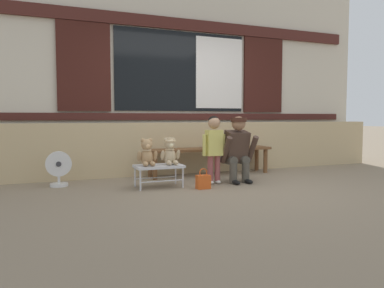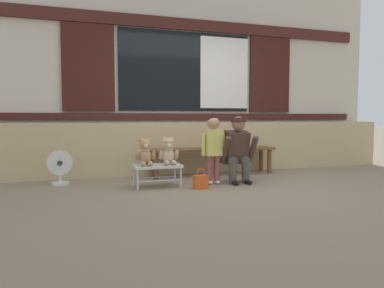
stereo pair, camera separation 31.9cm
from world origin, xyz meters
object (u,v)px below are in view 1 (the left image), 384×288
(teddy_bear_with_hat, at_px, (170,152))
(child_standing, at_px, (214,142))
(adult_crouching, at_px, (238,149))
(floor_fan, at_px, (59,169))
(handbag_on_ground, at_px, (203,182))
(small_display_bench, at_px, (159,167))
(wooden_bench_long, at_px, (210,152))
(teddy_bear_plain, at_px, (147,153))

(teddy_bear_with_hat, relative_size, child_standing, 0.38)
(adult_crouching, height_order, floor_fan, adult_crouching)
(child_standing, distance_m, handbag_on_ground, 0.65)
(handbag_on_ground, relative_size, floor_fan, 0.57)
(handbag_on_ground, height_order, floor_fan, floor_fan)
(small_display_bench, height_order, adult_crouching, adult_crouching)
(adult_crouching, bearing_deg, child_standing, 177.76)
(small_display_bench, relative_size, teddy_bear_with_hat, 1.76)
(small_display_bench, bearing_deg, teddy_bear_with_hat, 0.77)
(wooden_bench_long, distance_m, handbag_on_ground, 1.24)
(teddy_bear_plain, bearing_deg, teddy_bear_with_hat, 0.13)
(small_display_bench, distance_m, child_standing, 0.86)
(teddy_bear_with_hat, bearing_deg, child_standing, -3.01)
(teddy_bear_plain, distance_m, child_standing, 0.97)
(wooden_bench_long, xyz_separation_m, floor_fan, (-2.34, -0.19, -0.13))
(child_standing, height_order, floor_fan, child_standing)
(child_standing, bearing_deg, small_display_bench, 177.74)
(wooden_bench_long, height_order, small_display_bench, wooden_bench_long)
(handbag_on_ground, bearing_deg, teddy_bear_with_hat, 136.58)
(teddy_bear_plain, relative_size, handbag_on_ground, 1.34)
(adult_crouching, bearing_deg, small_display_bench, 177.75)
(floor_fan, bearing_deg, wooden_bench_long, 4.59)
(child_standing, distance_m, adult_crouching, 0.39)
(adult_crouching, bearing_deg, wooden_bench_long, 95.85)
(teddy_bear_plain, relative_size, floor_fan, 0.76)
(small_display_bench, bearing_deg, wooden_bench_long, 34.07)
(teddy_bear_with_hat, bearing_deg, wooden_bench_long, 38.32)
(teddy_bear_plain, distance_m, handbag_on_ground, 0.83)
(teddy_bear_plain, height_order, floor_fan, teddy_bear_plain)
(wooden_bench_long, height_order, handbag_on_ground, wooden_bench_long)
(teddy_bear_plain, xyz_separation_m, teddy_bear_with_hat, (0.32, 0.00, 0.01))
(wooden_bench_long, relative_size, small_display_bench, 3.28)
(teddy_bear_with_hat, bearing_deg, small_display_bench, -179.23)
(teddy_bear_with_hat, height_order, handbag_on_ground, teddy_bear_with_hat)
(adult_crouching, bearing_deg, handbag_on_ground, -156.77)
(wooden_bench_long, xyz_separation_m, small_display_bench, (-1.09, -0.74, -0.11))
(handbag_on_ground, bearing_deg, small_display_bench, 147.17)
(floor_fan, bearing_deg, child_standing, -15.81)
(wooden_bench_long, bearing_deg, small_display_bench, -145.93)
(small_display_bench, height_order, teddy_bear_plain, teddy_bear_plain)
(small_display_bench, height_order, child_standing, child_standing)
(teddy_bear_with_hat, distance_m, child_standing, 0.65)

